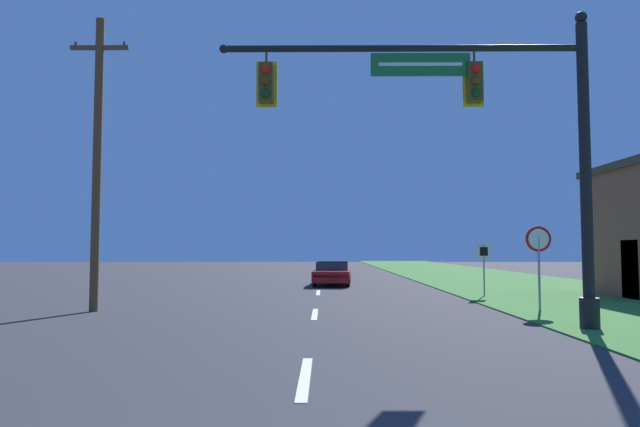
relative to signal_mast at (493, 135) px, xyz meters
The scene contains 7 objects.
grass_verge_right 20.59m from the signal_mast, 71.87° to the left, with size 10.00×110.00×0.04m.
road_center_line 12.71m from the signal_mast, 110.95° to the left, with size 0.16×34.80×0.01m.
signal_mast is the anchor object (origin of this frame).
car_ahead 17.19m from the signal_mast, 102.33° to the left, with size 2.07×4.69×1.19m.
stop_sign 5.26m from the signal_mast, 57.45° to the left, with size 0.76×0.07×2.50m.
route_sign_post 9.83m from the signal_mast, 76.05° to the left, with size 0.55×0.06×2.03m.
utility_pole_near 11.52m from the signal_mast, 160.79° to the left, with size 1.80×0.26×8.95m.
Camera 1 is at (0.30, -2.39, 1.87)m, focal length 32.00 mm.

